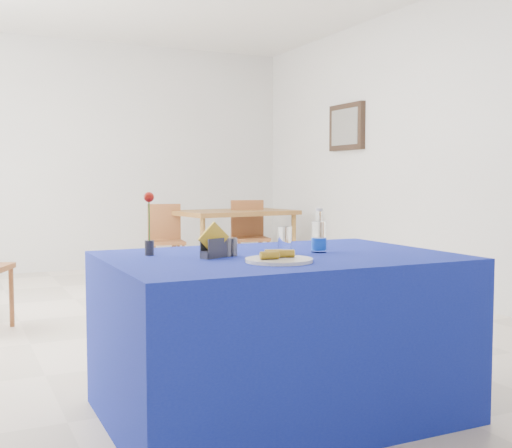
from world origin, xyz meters
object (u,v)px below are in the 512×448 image
(chair_bg_right, at_px, (249,232))
(blue_table, at_px, (279,334))
(oak_table, at_px, (234,217))
(chair_bg_left, at_px, (166,236))
(water_bottle, at_px, (319,238))
(plate, at_px, (279,260))

(chair_bg_right, bearing_deg, blue_table, -100.82)
(blue_table, bearing_deg, oak_table, 69.37)
(blue_table, xyz_separation_m, chair_bg_left, (0.77, 4.27, 0.10))
(water_bottle, height_order, chair_bg_left, water_bottle)
(oak_table, bearing_deg, water_bottle, -107.95)
(plate, distance_m, oak_table, 4.69)
(water_bottle, height_order, chair_bg_right, water_bottle)
(blue_table, relative_size, chair_bg_right, 1.84)
(chair_bg_right, bearing_deg, plate, -101.10)
(water_bottle, relative_size, oak_table, 0.15)
(plate, distance_m, chair_bg_left, 4.59)
(blue_table, distance_m, oak_table, 4.44)
(plate, distance_m, blue_table, 0.47)
(plate, xyz_separation_m, chair_bg_right, (1.84, 4.31, -0.26))
(oak_table, xyz_separation_m, chair_bg_left, (-0.79, 0.12, -0.20))
(blue_table, bearing_deg, chair_bg_left, 79.73)
(oak_table, bearing_deg, plate, -111.03)
(water_bottle, bearing_deg, chair_bg_right, 69.77)
(plate, relative_size, chair_bg_right, 0.34)
(blue_table, xyz_separation_m, water_bottle, (0.22, 0.01, 0.45))
(oak_table, bearing_deg, chair_bg_right, -22.80)
(water_bottle, height_order, oak_table, water_bottle)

